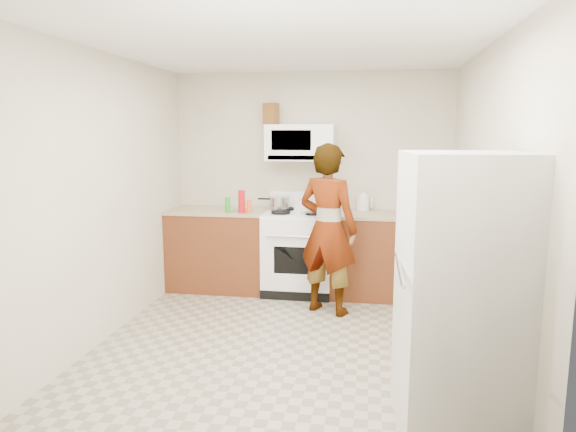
% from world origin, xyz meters
% --- Properties ---
extents(floor, '(3.60, 3.60, 0.00)m').
position_xyz_m(floor, '(0.00, 0.00, 0.00)').
color(floor, gray).
rests_on(floor, ground).
extents(back_wall, '(3.20, 0.02, 2.50)m').
position_xyz_m(back_wall, '(0.00, 1.79, 1.25)').
color(back_wall, beige).
rests_on(back_wall, floor).
extents(right_wall, '(0.02, 3.60, 2.50)m').
position_xyz_m(right_wall, '(1.59, 0.00, 1.25)').
color(right_wall, beige).
rests_on(right_wall, floor).
extents(cabinet_left, '(1.12, 0.62, 0.90)m').
position_xyz_m(cabinet_left, '(-1.04, 1.49, 0.45)').
color(cabinet_left, brown).
rests_on(cabinet_left, floor).
extents(counter_left, '(1.14, 0.64, 0.03)m').
position_xyz_m(counter_left, '(-1.04, 1.49, 0.92)').
color(counter_left, tan).
rests_on(counter_left, cabinet_left).
extents(cabinet_right, '(0.80, 0.62, 0.90)m').
position_xyz_m(cabinet_right, '(0.68, 1.49, 0.45)').
color(cabinet_right, brown).
rests_on(cabinet_right, floor).
extents(counter_right, '(0.82, 0.64, 0.03)m').
position_xyz_m(counter_right, '(0.68, 1.49, 0.92)').
color(counter_right, tan).
rests_on(counter_right, cabinet_right).
extents(gas_range, '(0.76, 0.65, 1.13)m').
position_xyz_m(gas_range, '(-0.10, 1.48, 0.49)').
color(gas_range, white).
rests_on(gas_range, floor).
extents(microwave, '(0.76, 0.38, 0.40)m').
position_xyz_m(microwave, '(-0.10, 1.61, 1.70)').
color(microwave, white).
rests_on(microwave, back_wall).
extents(person, '(0.74, 0.62, 1.71)m').
position_xyz_m(person, '(0.28, 0.87, 0.86)').
color(person, tan).
rests_on(person, floor).
extents(fridge, '(0.76, 0.76, 1.70)m').
position_xyz_m(fridge, '(1.24, -1.09, 0.85)').
color(fridge, beige).
rests_on(fridge, floor).
extents(kettle, '(0.17, 0.17, 0.17)m').
position_xyz_m(kettle, '(0.61, 1.72, 1.02)').
color(kettle, white).
rests_on(kettle, counter_right).
extents(jug, '(0.18, 0.18, 0.24)m').
position_xyz_m(jug, '(-0.44, 1.64, 2.02)').
color(jug, brown).
rests_on(jug, microwave).
extents(saucepan, '(0.24, 0.24, 0.13)m').
position_xyz_m(saucepan, '(-0.34, 1.58, 1.02)').
color(saucepan, '#AFAFB3').
rests_on(saucepan, gas_range).
extents(tray, '(0.27, 0.19, 0.05)m').
position_xyz_m(tray, '(0.05, 1.35, 0.96)').
color(tray, white).
rests_on(tray, gas_range).
extents(bottle_spray, '(0.08, 0.08, 0.25)m').
position_xyz_m(bottle_spray, '(-0.71, 1.30, 1.06)').
color(bottle_spray, red).
rests_on(bottle_spray, counter_left).
extents(bottle_hot_sauce, '(0.05, 0.05, 0.15)m').
position_xyz_m(bottle_hot_sauce, '(-0.62, 1.27, 1.01)').
color(bottle_hot_sauce, '#EA4A1A').
rests_on(bottle_hot_sauce, counter_left).
extents(bottle_green_cap, '(0.07, 0.07, 0.17)m').
position_xyz_m(bottle_green_cap, '(-0.86, 1.25, 1.02)').
color(bottle_green_cap, '#1B961E').
rests_on(bottle_green_cap, counter_left).
extents(pot_lid, '(0.31, 0.31, 0.01)m').
position_xyz_m(pot_lid, '(-0.74, 1.44, 0.94)').
color(pot_lid, silver).
rests_on(pot_lid, counter_left).
extents(broom, '(0.24, 0.12, 1.15)m').
position_xyz_m(broom, '(1.57, 0.68, 0.58)').
color(broom, white).
rests_on(broom, floor).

